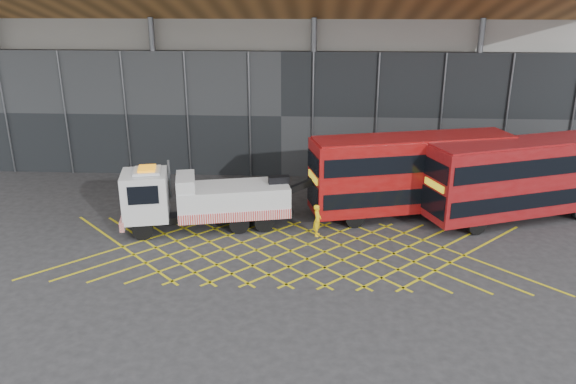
# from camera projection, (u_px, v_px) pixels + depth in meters

# --- Properties ---
(ground_plane) EXTENTS (120.00, 120.00, 0.00)m
(ground_plane) POSITION_uv_depth(u_px,v_px,m) (223.00, 249.00, 26.41)
(ground_plane) COLOR #272729
(road_markings) EXTENTS (23.16, 7.16, 0.01)m
(road_markings) POSITION_uv_depth(u_px,v_px,m) (290.00, 251.00, 26.24)
(road_markings) COLOR gold
(road_markings) RESTS_ON ground_plane
(construction_building) EXTENTS (55.00, 23.97, 18.00)m
(construction_building) POSITION_uv_depth(u_px,v_px,m) (287.00, 28.00, 40.59)
(construction_building) COLOR gray
(construction_building) RESTS_ON ground_plane
(recovery_truck) EXTENTS (9.88, 4.10, 3.43)m
(recovery_truck) POSITION_uv_depth(u_px,v_px,m) (201.00, 199.00, 28.29)
(recovery_truck) COLOR black
(recovery_truck) RESTS_ON ground_plane
(bus_towed) EXTENTS (11.02, 5.10, 4.38)m
(bus_towed) POSITION_uv_depth(u_px,v_px,m) (411.00, 172.00, 29.73)
(bus_towed) COLOR maroon
(bus_towed) RESTS_ON ground_plane
(bus_second) EXTENTS (10.75, 6.05, 4.31)m
(bus_second) POSITION_uv_depth(u_px,v_px,m) (524.00, 176.00, 29.19)
(bus_second) COLOR maroon
(bus_second) RESTS_ON ground_plane
(worker) EXTENTS (0.46, 0.64, 1.62)m
(worker) POSITION_uv_depth(u_px,v_px,m) (317.00, 220.00, 27.67)
(worker) COLOR yellow
(worker) RESTS_ON ground_plane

